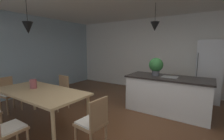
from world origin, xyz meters
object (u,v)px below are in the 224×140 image
at_px(kitchen_island, 167,94).
at_px(vase_on_dining_table, 33,84).
at_px(chair_window_end, 9,93).
at_px(chair_near_right, 5,128).
at_px(chair_kitchen_end, 93,122).
at_px(chair_far_left, 60,91).
at_px(potted_plant_on_island, 156,66).
at_px(dining_table, 40,94).
at_px(refrigerator, 209,71).

bearing_deg(kitchen_island, vase_on_dining_table, -137.01).
xyz_separation_m(chair_window_end, chair_near_right, (1.85, -0.83, 0.00)).
height_order(chair_kitchen_end, kitchen_island, kitchen_island).
distance_m(chair_far_left, potted_plant_on_island, 2.59).
relative_size(dining_table, kitchen_island, 1.03).
bearing_deg(chair_window_end, chair_near_right, -24.30).
bearing_deg(dining_table, kitchen_island, 47.24).
bearing_deg(vase_on_dining_table, kitchen_island, 42.99).
distance_m(chair_kitchen_end, refrigerator, 3.95).
bearing_deg(chair_kitchen_end, refrigerator, 68.79).
relative_size(chair_kitchen_end, kitchen_island, 0.44).
bearing_deg(chair_kitchen_end, potted_plant_on_island, 82.47).
height_order(chair_near_right, potted_plant_on_island, potted_plant_on_island).
height_order(chair_far_left, vase_on_dining_table, vase_on_dining_table).
relative_size(chair_far_left, chair_near_right, 1.00).
bearing_deg(chair_near_right, chair_far_left, 118.63).
xyz_separation_m(chair_window_end, kitchen_island, (3.38, 2.15, -0.01)).
bearing_deg(chair_window_end, chair_far_left, 42.17).
relative_size(dining_table, vase_on_dining_table, 10.68).
bearing_deg(potted_plant_on_island, chair_window_end, -144.90).
bearing_deg(chair_far_left, kitchen_island, 28.17).
bearing_deg(chair_far_left, chair_near_right, -61.37).
height_order(refrigerator, potted_plant_on_island, refrigerator).
bearing_deg(chair_far_left, chair_window_end, -137.83).
bearing_deg(refrigerator, potted_plant_on_island, -127.03).
xyz_separation_m(dining_table, vase_on_dining_table, (-0.28, 0.03, 0.16)).
bearing_deg(chair_far_left, refrigerator, 40.73).
distance_m(chair_kitchen_end, kitchen_island, 2.23).
bearing_deg(chair_near_right, potted_plant_on_island, 67.87).
distance_m(dining_table, kitchen_island, 2.94).
bearing_deg(vase_on_dining_table, chair_window_end, -178.04).
bearing_deg(chair_near_right, dining_table, 118.66).
xyz_separation_m(chair_far_left, chair_near_right, (0.92, -1.68, 0.00)).
relative_size(chair_window_end, vase_on_dining_table, 4.55).
height_order(chair_near_right, kitchen_island, kitchen_island).
distance_m(chair_window_end, potted_plant_on_island, 3.81).
bearing_deg(dining_table, potted_plant_on_island, 52.07).
bearing_deg(chair_window_end, vase_on_dining_table, 1.96).
distance_m(refrigerator, potted_plant_on_island, 1.90).
height_order(dining_table, refrigerator, refrigerator).
bearing_deg(refrigerator, chair_near_right, -117.61).
bearing_deg(chair_kitchen_end, chair_far_left, 155.47).
xyz_separation_m(chair_far_left, refrigerator, (3.27, 2.81, 0.44)).
distance_m(chair_window_end, vase_on_dining_table, 1.17).
relative_size(chair_far_left, kitchen_island, 0.44).
bearing_deg(chair_near_right, vase_on_dining_table, 130.37).
height_order(dining_table, potted_plant_on_island, potted_plant_on_island).
bearing_deg(chair_window_end, dining_table, 0.20).
xyz_separation_m(dining_table, chair_near_right, (0.46, -0.84, -0.22)).
relative_size(dining_table, chair_window_end, 2.35).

